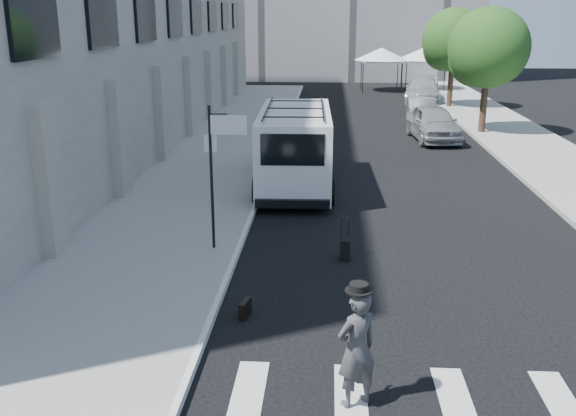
# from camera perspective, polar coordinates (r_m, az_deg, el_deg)

# --- Properties ---
(ground) EXTENTS (120.00, 120.00, 0.00)m
(ground) POSITION_cam_1_polar(r_m,az_deg,el_deg) (12.85, 2.52, -9.39)
(ground) COLOR black
(ground) RESTS_ON ground
(sidewalk_left) EXTENTS (4.50, 48.00, 0.15)m
(sidewalk_left) POSITION_cam_1_polar(r_m,az_deg,el_deg) (28.43, -5.38, 5.49)
(sidewalk_left) COLOR gray
(sidewalk_left) RESTS_ON ground
(sidewalk_right) EXTENTS (4.00, 56.00, 0.15)m
(sidewalk_right) POSITION_cam_1_polar(r_m,az_deg,el_deg) (33.20, 19.15, 6.29)
(sidewalk_right) COLOR gray
(sidewalk_right) RESTS_ON ground
(building_left) EXTENTS (10.00, 44.00, 12.00)m
(building_left) POSITION_cam_1_polar(r_m,az_deg,el_deg) (31.74, -18.72, 16.67)
(building_left) COLOR gray
(building_left) RESTS_ON ground
(sign_pole) EXTENTS (1.03, 0.07, 3.50)m
(sign_pole) POSITION_cam_1_polar(r_m,az_deg,el_deg) (15.24, -6.04, 5.34)
(sign_pole) COLOR black
(sign_pole) RESTS_ON sidewalk_left
(tree_near) EXTENTS (3.80, 3.83, 6.03)m
(tree_near) POSITION_cam_1_polar(r_m,az_deg,el_deg) (32.55, 17.14, 13.21)
(tree_near) COLOR black
(tree_near) RESTS_ON ground
(tree_far) EXTENTS (3.80, 3.83, 6.03)m
(tree_far) POSITION_cam_1_polar(r_m,az_deg,el_deg) (41.35, 14.32, 14.08)
(tree_far) COLOR black
(tree_far) RESTS_ON ground
(tent_left) EXTENTS (4.00, 4.00, 3.20)m
(tent_left) POSITION_cam_1_polar(r_m,az_deg,el_deg) (49.75, 8.31, 13.36)
(tent_left) COLOR black
(tent_left) RESTS_ON ground
(tent_right) EXTENTS (4.00, 4.00, 3.20)m
(tent_right) POSITION_cam_1_polar(r_m,az_deg,el_deg) (50.59, 11.98, 13.24)
(tent_right) COLOR black
(tent_right) RESTS_ON ground
(businessman) EXTENTS (0.81, 0.75, 1.87)m
(businessman) POSITION_cam_1_polar(r_m,az_deg,el_deg) (9.77, 6.12, -12.36)
(businessman) COLOR #3D3D40
(businessman) RESTS_ON ground
(briefcase) EXTENTS (0.21, 0.46, 0.34)m
(briefcase) POSITION_cam_1_polar(r_m,az_deg,el_deg) (12.69, -3.83, -8.92)
(briefcase) COLOR black
(briefcase) RESTS_ON ground
(suitcase) EXTENTS (0.23, 0.36, 0.99)m
(suitcase) POSITION_cam_1_polar(r_m,az_deg,el_deg) (15.51, 5.08, -3.63)
(suitcase) COLOR black
(suitcase) RESTS_ON ground
(cargo_van) EXTENTS (2.65, 7.08, 2.61)m
(cargo_van) POSITION_cam_1_polar(r_m,az_deg,el_deg) (21.76, 0.65, 5.42)
(cargo_van) COLOR white
(cargo_van) RESTS_ON ground
(parked_car_a) EXTENTS (2.31, 4.86, 1.61)m
(parked_car_a) POSITION_cam_1_polar(r_m,az_deg,el_deg) (30.71, 12.77, 7.38)
(parked_car_a) COLOR #94969B
(parked_car_a) RESTS_ON ground
(parked_car_b) EXTENTS (1.67, 4.17, 1.35)m
(parked_car_b) POSITION_cam_1_polar(r_m,az_deg,el_deg) (35.79, 11.74, 8.55)
(parked_car_b) COLOR #4E4F55
(parked_car_b) RESTS_ON ground
(parked_car_c) EXTENTS (2.97, 5.79, 1.61)m
(parked_car_c) POSITION_cam_1_polar(r_m,az_deg,el_deg) (43.94, 11.89, 10.22)
(parked_car_c) COLOR #A9ABB1
(parked_car_c) RESTS_ON ground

